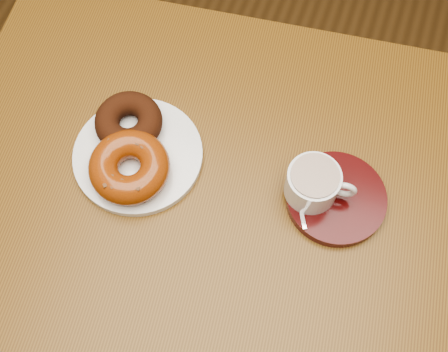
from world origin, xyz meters
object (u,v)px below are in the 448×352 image
(cafe_table, at_px, (214,208))
(saucer, at_px, (336,198))
(donut_plate, at_px, (138,155))
(coffee_cup, at_px, (314,183))

(cafe_table, distance_m, saucer, 0.24)
(donut_plate, bearing_deg, cafe_table, 1.97)
(saucer, bearing_deg, coffee_cup, -173.71)
(saucer, bearing_deg, donut_plate, -174.60)
(donut_plate, height_order, saucer, saucer)
(cafe_table, bearing_deg, donut_plate, 175.93)
(saucer, xyz_separation_m, coffee_cup, (-0.04, -0.00, 0.04))
(coffee_cup, bearing_deg, cafe_table, -177.42)
(saucer, height_order, coffee_cup, coffee_cup)
(cafe_table, relative_size, donut_plate, 4.56)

